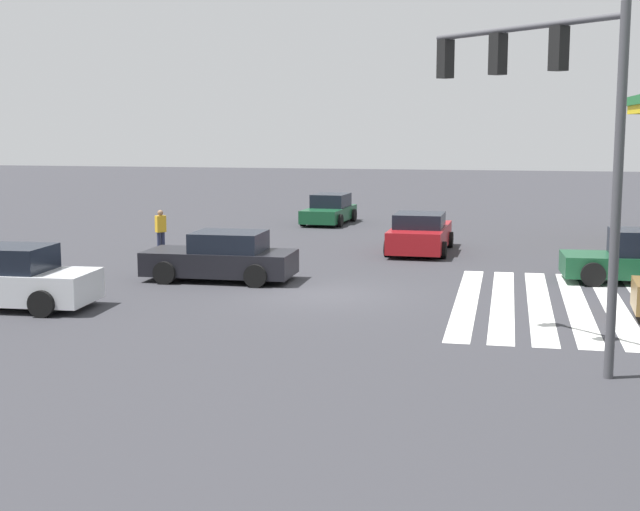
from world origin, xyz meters
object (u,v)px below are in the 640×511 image
traffic_signal_mast (550,108)px  car_2 (8,279)px  pedestrian (161,229)px  car_5 (329,210)px  car_0 (420,234)px  car_4 (222,258)px  car_1 (637,258)px

traffic_signal_mast → car_2: traffic_signal_mast is taller
pedestrian → car_2: bearing=-47.8°
pedestrian → car_5: bearing=111.9°
car_0 → car_4: size_ratio=1.06×
car_1 → car_2: bearing=20.9°
car_0 → pedestrian: pedestrian is taller
traffic_signal_mast → car_5: 25.72m
car_2 → car_5: car_2 is taller
traffic_signal_mast → car_5: size_ratio=1.56×
car_0 → traffic_signal_mast: bearing=-164.2°
car_4 → car_5: (16.21, -0.06, -0.05)m
car_2 → pedestrian: (10.26, -0.04, 0.12)m
car_1 → car_4: 12.47m
car_0 → car_1: car_1 is taller
traffic_signal_mast → car_2: bearing=34.9°
traffic_signal_mast → pedestrian: size_ratio=4.32×
traffic_signal_mast → car_0: size_ratio=1.43×
car_4 → traffic_signal_mast: bearing=140.5°
car_0 → car_2: bearing=143.8°
car_2 → pedestrian: size_ratio=2.84×
car_0 → car_5: size_ratio=1.09×
car_4 → car_1: bearing=-170.3°
car_0 → car_5: car_0 is taller
pedestrian → traffic_signal_mast: bearing=-1.1°
car_0 → car_2: (-12.40, 9.39, 0.08)m
car_4 → pedestrian: 6.60m
car_0 → pedestrian: size_ratio=3.02×
car_4 → car_5: size_ratio=1.03×
traffic_signal_mast → car_4: 12.58m
car_5 → pedestrian: (-11.02, 4.14, 0.24)m
car_0 → car_4: bearing=145.2°
car_0 → car_1: bearing=-125.3°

